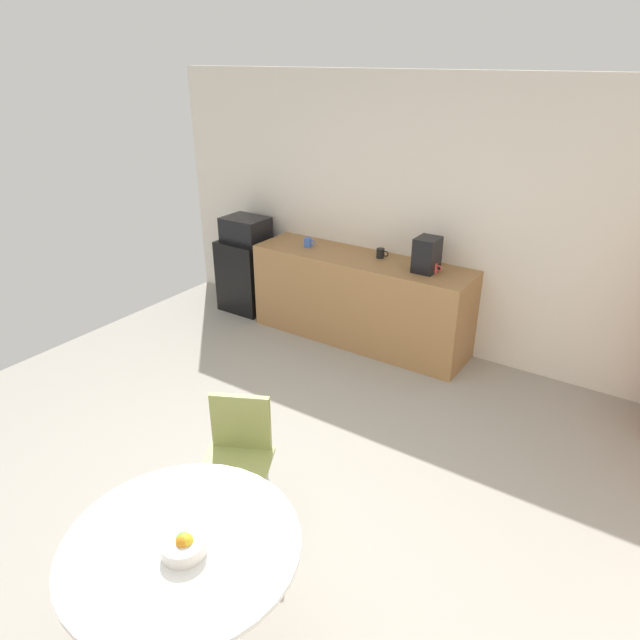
# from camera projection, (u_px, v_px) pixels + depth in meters

# --- Properties ---
(ground_plane) EXTENTS (6.00, 6.00, 0.00)m
(ground_plane) POSITION_uv_depth(u_px,v_px,m) (222.00, 513.00, 3.69)
(ground_plane) COLOR #9E998E
(wall_back) EXTENTS (6.00, 0.10, 2.60)m
(wall_back) POSITION_uv_depth(u_px,v_px,m) (427.00, 218.00, 5.38)
(wall_back) COLOR silver
(wall_back) RESTS_ON ground_plane
(counter_block) EXTENTS (2.28, 0.60, 0.90)m
(counter_block) POSITION_uv_depth(u_px,v_px,m) (360.00, 299.00, 5.74)
(counter_block) COLOR #9E7042
(counter_block) RESTS_ON ground_plane
(mini_fridge) EXTENTS (0.54, 0.54, 0.82)m
(mini_fridge) POSITION_uv_depth(u_px,v_px,m) (248.00, 274.00, 6.51)
(mini_fridge) COLOR black
(mini_fridge) RESTS_ON ground_plane
(microwave) EXTENTS (0.48, 0.38, 0.26)m
(microwave) POSITION_uv_depth(u_px,v_px,m) (246.00, 229.00, 6.27)
(microwave) COLOR black
(microwave) RESTS_ON mini_fridge
(round_table) EXTENTS (1.09, 1.09, 0.73)m
(round_table) POSITION_uv_depth(u_px,v_px,m) (184.00, 565.00, 2.59)
(round_table) COLOR silver
(round_table) RESTS_ON ground_plane
(chair_olive) EXTENTS (0.56, 0.56, 0.83)m
(chair_olive) POSITION_uv_depth(u_px,v_px,m) (238.00, 446.00, 3.48)
(chair_olive) COLOR silver
(chair_olive) RESTS_ON ground_plane
(fruit_bowl) EXTENTS (0.20, 0.20, 0.11)m
(fruit_bowl) POSITION_uv_depth(u_px,v_px,m) (184.00, 545.00, 2.47)
(fruit_bowl) COLOR silver
(fruit_bowl) RESTS_ON round_table
(mug_white) EXTENTS (0.13, 0.08, 0.09)m
(mug_white) POSITION_uv_depth(u_px,v_px,m) (381.00, 253.00, 5.52)
(mug_white) COLOR black
(mug_white) RESTS_ON counter_block
(mug_green) EXTENTS (0.13, 0.08, 0.09)m
(mug_green) POSITION_uv_depth(u_px,v_px,m) (308.00, 242.00, 5.83)
(mug_green) COLOR #3F66BF
(mug_green) RESTS_ON counter_block
(mug_red) EXTENTS (0.13, 0.08, 0.09)m
(mug_red) POSITION_uv_depth(u_px,v_px,m) (433.00, 268.00, 5.14)
(mug_red) COLOR #D84C4C
(mug_red) RESTS_ON counter_block
(coffee_maker) EXTENTS (0.20, 0.24, 0.32)m
(coffee_maker) POSITION_uv_depth(u_px,v_px,m) (427.00, 255.00, 5.13)
(coffee_maker) COLOR black
(coffee_maker) RESTS_ON counter_block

